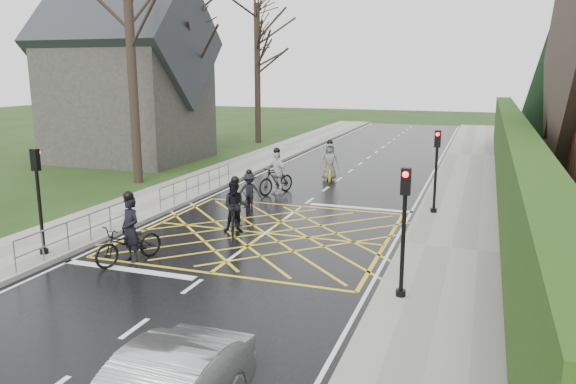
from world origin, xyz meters
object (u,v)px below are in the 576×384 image
Objects in this scene: cyclist_rear at (129,239)px; cyclist_mid at (249,196)px; cyclist_front at (276,177)px; cyclist_back at (235,211)px; cyclist_lead at (329,167)px.

cyclist_rear reaches higher than cyclist_mid.
cyclist_rear reaches higher than cyclist_front.
cyclist_front is at bearing 107.99° from cyclist_rear.
cyclist_back is 9.78m from cyclist_lead.
cyclist_rear is 1.01× the size of cyclist_lead.
cyclist_lead is at bearing 93.87° from cyclist_front.
cyclist_rear is 1.07× the size of cyclist_front.
cyclist_lead is (0.59, 9.76, -0.02)m from cyclist_back.
cyclist_front is (-0.81, 6.10, 0.03)m from cyclist_back.
cyclist_back is 6.15m from cyclist_front.
cyclist_rear is at bearing -132.17° from cyclist_back.
cyclist_rear reaches higher than cyclist_lead.
cyclist_rear reaches higher than cyclist_back.
cyclist_front reaches higher than cyclist_lead.
cyclist_back is 0.90× the size of cyclist_lead.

